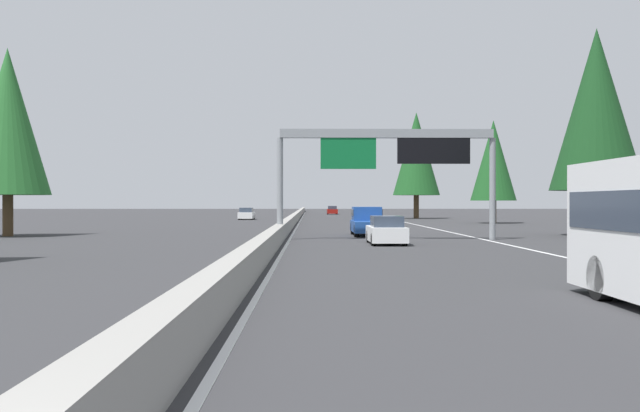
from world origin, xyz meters
TOP-DOWN VIEW (x-y plane):
  - ground_plane at (60.00, 0.00)m, footprint 320.00×320.00m
  - median_barrier at (80.00, 0.30)m, footprint 180.00×0.56m
  - shoulder_stripe_right at (70.00, -11.52)m, footprint 160.00×0.16m
  - shoulder_stripe_median at (70.00, -0.25)m, footprint 160.00×0.16m
  - sign_gantry_overhead at (39.46, -6.04)m, footprint 0.50×12.68m
  - sedan_far_right at (35.25, -5.41)m, footprint 4.40×1.80m
  - pickup_mid_center at (44.83, -5.17)m, footprint 5.60×2.00m
  - sedan_far_center at (123.42, -5.19)m, footprint 4.40×1.80m
  - sedan_near_center at (101.04, -9.12)m, footprint 4.40×1.80m
  - oncoming_near at (86.64, 6.50)m, footprint 4.40×1.80m
  - conifer_right_near at (43.85, -19.81)m, footprint 5.87×5.87m
  - conifer_right_mid at (71.18, -20.19)m, footprint 4.65×4.65m
  - conifer_right_far at (91.64, -15.29)m, footprint 6.14×6.14m
  - conifer_left_near at (44.01, 17.85)m, footprint 5.29×5.29m

SIDE VIEW (x-z plane):
  - ground_plane at x=60.00m, z-range 0.00..0.00m
  - shoulder_stripe_right at x=70.00m, z-range 0.00..0.01m
  - shoulder_stripe_median at x=70.00m, z-range 0.00..0.01m
  - median_barrier at x=80.00m, z-range 0.00..0.90m
  - sedan_far_right at x=35.25m, z-range -0.05..1.42m
  - sedan_far_center at x=123.42m, z-range -0.05..1.42m
  - sedan_near_center at x=101.04m, z-range -0.05..1.42m
  - oncoming_near at x=86.64m, z-range -0.05..1.42m
  - pickup_mid_center at x=44.83m, z-range -0.02..1.84m
  - sign_gantry_overhead at x=39.46m, z-range 1.89..8.28m
  - conifer_right_mid at x=71.18m, z-range 1.14..11.70m
  - conifer_left_near at x=44.01m, z-range 1.30..13.31m
  - conifer_right_near at x=43.85m, z-range 1.44..14.79m
  - conifer_right_far at x=91.64m, z-range 1.51..15.46m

